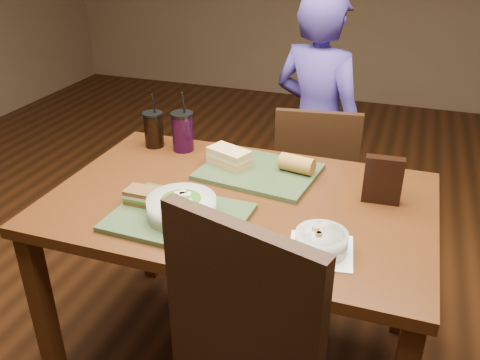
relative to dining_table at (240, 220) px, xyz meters
The scene contains 15 objects.
ground 0.66m from the dining_table, ahead, with size 6.00×6.00×0.00m, color #381C0B.
dining_table is the anchor object (origin of this frame).
chair_far 0.75m from the dining_table, 78.59° to the left, with size 0.43×0.43×0.87m.
diner 0.94m from the dining_table, 84.91° to the left, with size 0.49×0.32×1.35m, color #3C2F82.
tray_near 0.26m from the dining_table, 124.74° to the right, with size 0.42×0.32×0.02m, color #334727.
tray_far 0.22m from the dining_table, 88.29° to the left, with size 0.42×0.32×0.02m, color #334727.
salad_bowl 0.28m from the dining_table, 121.66° to the right, with size 0.22×0.22×0.07m.
soup_bowl 0.41m from the dining_table, 34.38° to the right, with size 0.21×0.21×0.07m.
sandwich_near 0.36m from the dining_table, 149.97° to the right, with size 0.11×0.07×0.05m.
sandwich_far 0.27m from the dining_table, 119.46° to the left, with size 0.18×0.14×0.06m.
baguette_near 0.33m from the dining_table, 94.36° to the right, with size 0.05×0.05×0.11m, color #AD7533.
baguette_far 0.30m from the dining_table, 57.83° to the left, with size 0.06×0.06×0.13m, color #AD7533.
cup_cola 0.60m from the dining_table, 147.73° to the left, with size 0.08×0.08×0.23m.
cup_berry 0.50m from the dining_table, 138.86° to the left, with size 0.09×0.09×0.25m.
chip_bag 0.51m from the dining_table, 16.12° to the left, with size 0.13×0.04×0.17m, color black.
Camera 1 is at (0.50, -1.44, 1.61)m, focal length 38.00 mm.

